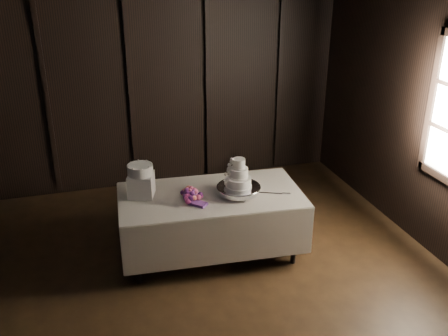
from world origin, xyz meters
TOP-DOWN VIEW (x-y plane):
  - room at (0.00, 0.00)m, footprint 6.08×7.08m
  - display_table at (0.57, 1.38)m, footprint 2.06×1.18m
  - cake_stand at (0.86, 1.29)m, footprint 0.49×0.49m
  - wedding_cake at (0.84, 1.28)m, footprint 0.31×0.27m
  - bouquet at (0.33, 1.29)m, footprint 0.49×0.49m
  - box_pedestal at (-0.15, 1.56)m, footprint 0.33×0.33m
  - small_cake at (-0.15, 1.56)m, footprint 0.30×0.30m
  - cake_knife at (1.19, 1.21)m, footprint 0.35×0.17m

SIDE VIEW (x-z plane):
  - display_table at x=0.57m, z-range 0.04..0.80m
  - cake_knife at x=1.19m, z-range 0.76..0.77m
  - cake_stand at x=0.86m, z-range 0.76..0.85m
  - bouquet at x=0.33m, z-range 0.73..0.92m
  - box_pedestal at x=-0.15m, z-range 0.76..1.01m
  - wedding_cake at x=0.84m, z-range 0.82..1.14m
  - small_cake at x=-0.15m, z-range 1.01..1.12m
  - room at x=0.00m, z-range -0.04..3.04m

